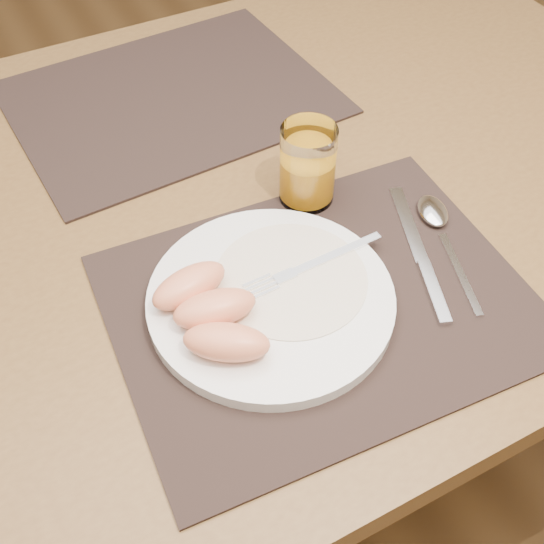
{
  "coord_description": "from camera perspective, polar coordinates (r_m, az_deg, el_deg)",
  "views": [
    {
      "loc": [
        -0.25,
        -0.61,
        1.34
      ],
      "look_at": [
        -0.02,
        -0.17,
        0.77
      ],
      "focal_mm": 45.0,
      "sensor_mm": 36.0,
      "label": 1
    }
  ],
  "objects": [
    {
      "name": "juice_glass",
      "position": [
        0.84,
        2.99,
        8.65
      ],
      "size": [
        0.07,
        0.07,
        0.1
      ],
      "color": "white",
      "rests_on": "placemat_near"
    },
    {
      "name": "placemat_far",
      "position": [
        1.05,
        -8.45,
        14.21
      ],
      "size": [
        0.47,
        0.37,
        0.0
      ],
      "primitive_type": "cube",
      "rotation": [
        0.0,
        0.0,
        0.05
      ],
      "color": "black",
      "rests_on": "table"
    },
    {
      "name": "table",
      "position": [
        0.94,
        -3.64,
        3.11
      ],
      "size": [
        1.4,
        0.9,
        0.75
      ],
      "color": "brown",
      "rests_on": "ground"
    },
    {
      "name": "fork",
      "position": [
        0.76,
        2.65,
        0.3
      ],
      "size": [
        0.18,
        0.03,
        0.0
      ],
      "color": "silver",
      "rests_on": "plate"
    },
    {
      "name": "knife",
      "position": [
        0.8,
        12.5,
        0.82
      ],
      "size": [
        0.09,
        0.21,
        0.01
      ],
      "color": "silver",
      "rests_on": "placemat_near"
    },
    {
      "name": "placemat_near",
      "position": [
        0.75,
        4.08,
        -2.59
      ],
      "size": [
        0.47,
        0.38,
        0.0
      ],
      "primitive_type": "cube",
      "rotation": [
        0.0,
        0.0,
        -0.06
      ],
      "color": "black",
      "rests_on": "table"
    },
    {
      "name": "plate",
      "position": [
        0.74,
        -0.1,
        -2.32
      ],
      "size": [
        0.27,
        0.27,
        0.02
      ],
      "primitive_type": "cylinder",
      "color": "white",
      "rests_on": "placemat_near"
    },
    {
      "name": "ground",
      "position": [
        1.49,
        -2.38,
        -15.12
      ],
      "size": [
        5.0,
        5.0,
        0.0
      ],
      "primitive_type": "plane",
      "color": "brown",
      "rests_on": "ground"
    },
    {
      "name": "spoon",
      "position": [
        0.85,
        13.6,
        4.28
      ],
      "size": [
        0.08,
        0.19,
        0.01
      ],
      "color": "silver",
      "rests_on": "placemat_near"
    },
    {
      "name": "grapefruit_wedges",
      "position": [
        0.7,
        -5.24,
        -3.3
      ],
      "size": [
        0.1,
        0.16,
        0.04
      ],
      "color": "#EA8B5F",
      "rests_on": "plate"
    },
    {
      "name": "plate_dressing",
      "position": [
        0.75,
        1.58,
        -0.54
      ],
      "size": [
        0.17,
        0.17,
        0.0
      ],
      "color": "white",
      "rests_on": "plate"
    }
  ]
}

